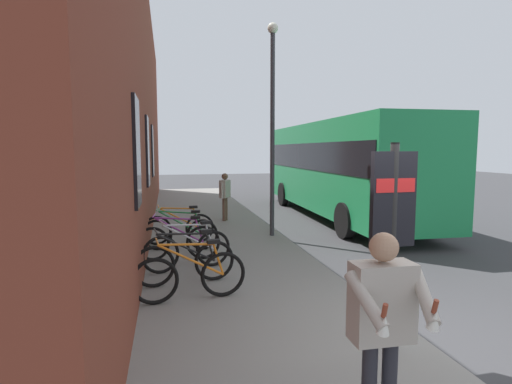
{
  "coord_description": "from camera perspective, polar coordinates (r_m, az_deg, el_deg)",
  "views": [
    {
      "loc": [
        -4.14,
        3.06,
        2.44
      ],
      "look_at": [
        3.64,
        1.33,
        1.6
      ],
      "focal_mm": 28.23,
      "sensor_mm": 36.0,
      "label": 1
    }
  ],
  "objects": [
    {
      "name": "street_lamp",
      "position": [
        10.79,
        2.35,
        11.11
      ],
      "size": [
        0.28,
        0.28,
        5.57
      ],
      "color": "#333338",
      "rests_on": "sidewalk_pavement"
    },
    {
      "name": "bicycle_mid_rack",
      "position": [
        6.39,
        -9.28,
        -11.63
      ],
      "size": [
        0.48,
        1.77,
        0.97
      ],
      "color": "black",
      "rests_on": "sidewalk_pavement"
    },
    {
      "name": "ground",
      "position": [
        11.19,
        9.1,
        -6.65
      ],
      "size": [
        60.0,
        60.0,
        0.0
      ],
      "primitive_type": "plane",
      "color": "#38383A"
    },
    {
      "name": "bicycle_far_end",
      "position": [
        8.68,
        -10.94,
        -6.93
      ],
      "size": [
        0.48,
        1.77,
        0.97
      ],
      "color": "black",
      "rests_on": "sidewalk_pavement"
    },
    {
      "name": "pedestrian_crossing_street",
      "position": [
        13.16,
        -4.43,
        0.03
      ],
      "size": [
        0.52,
        0.42,
        1.55
      ],
      "color": "brown",
      "rests_on": "sidewalk_pavement"
    },
    {
      "name": "bicycle_beside_lamp",
      "position": [
        9.51,
        -10.71,
        -5.79
      ],
      "size": [
        0.5,
        1.75,
        0.97
      ],
      "color": "black",
      "rests_on": "sidewalk_pavement"
    },
    {
      "name": "bicycle_nearest_sign",
      "position": [
        7.15,
        -9.97,
        -9.72
      ],
      "size": [
        0.48,
        1.76,
        0.97
      ],
      "color": "black",
      "rests_on": "sidewalk_pavement"
    },
    {
      "name": "station_facade",
      "position": [
        13.21,
        -16.03,
        11.33
      ],
      "size": [
        22.0,
        0.65,
        7.43
      ],
      "color": "brown",
      "rests_on": "ground"
    },
    {
      "name": "city_bus",
      "position": [
        14.74,
        11.76,
        3.88
      ],
      "size": [
        10.57,
        2.9,
        3.35
      ],
      "color": "#1E8C4C",
      "rests_on": "ground"
    },
    {
      "name": "transit_info_sign",
      "position": [
        4.9,
        18.8,
        -2.76
      ],
      "size": [
        0.1,
        0.55,
        2.4
      ],
      "color": "black",
      "rests_on": "sidewalk_pavement"
    },
    {
      "name": "bicycle_end_of_row",
      "position": [
        10.16,
        -10.86,
        -5.03
      ],
      "size": [
        0.48,
        1.77,
        0.97
      ],
      "color": "black",
      "rests_on": "sidewalk_pavement"
    },
    {
      "name": "sidewalk_pavement",
      "position": [
        12.43,
        -6.31,
        -5.04
      ],
      "size": [
        24.0,
        3.5,
        0.12
      ],
      "primitive_type": "cube",
      "color": "gray",
      "rests_on": "ground"
    },
    {
      "name": "bicycle_leaning_wall",
      "position": [
        7.95,
        -9.6,
        -8.1
      ],
      "size": [
        0.61,
        1.73,
        0.97
      ],
      "color": "black",
      "rests_on": "sidewalk_pavement"
    },
    {
      "name": "tourist_with_hotdogs",
      "position": [
        3.4,
        17.55,
        -16.29
      ],
      "size": [
        0.57,
        0.65,
        1.69
      ],
      "color": "#26262D",
      "rests_on": "sidewalk_pavement"
    }
  ]
}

